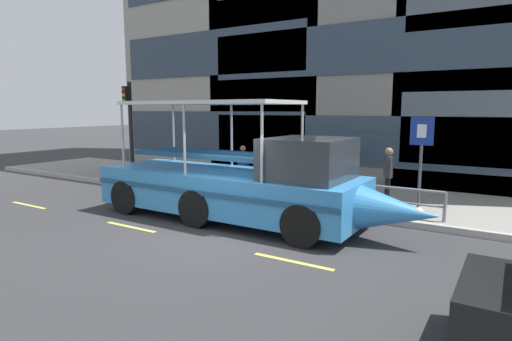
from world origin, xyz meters
name	(u,v)px	position (x,y,z in m)	size (l,w,h in m)	color
ground_plane	(221,234)	(0.00, 0.00, 0.00)	(120.00, 120.00, 0.00)	#333335
sidewalk	(314,193)	(0.00, 5.60, 0.09)	(32.00, 4.80, 0.18)	gray
curb_edge	(281,206)	(0.00, 3.11, 0.09)	(32.00, 0.18, 0.18)	#B2ADA3
lane_centreline	(201,242)	(0.00, -0.76, 0.00)	(25.80, 0.12, 0.01)	#DBD64C
curb_guardrail	(260,182)	(-0.97, 3.45, 0.73)	(11.33, 0.09, 0.81)	gray
traffic_light_pole	(129,121)	(-7.63, 3.94, 2.62)	(0.24, 0.46, 4.03)	black
parking_sign	(421,149)	(3.91, 3.84, 2.02)	(0.60, 0.12, 2.71)	#4C4F54
duck_tour_boat	(243,184)	(-0.20, 1.29, 1.05)	(9.63, 2.52, 3.32)	#388CD1
pedestrian_near_bow	(388,171)	(2.89, 4.51, 1.25)	(0.33, 0.46, 1.78)	black
pedestrian_mid_left	(290,167)	(-0.56, 4.75, 1.11)	(0.43, 0.23, 1.53)	#47423D
pedestrian_mid_right	(243,162)	(-2.64, 4.95, 1.12)	(0.43, 0.24, 1.56)	#1E2338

